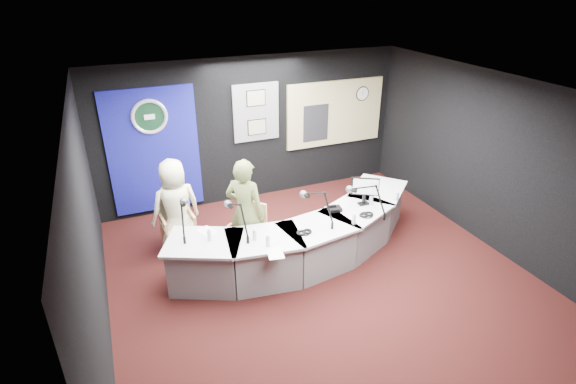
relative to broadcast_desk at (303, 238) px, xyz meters
name	(u,v)px	position (x,y,z in m)	size (l,w,h in m)	color
ground	(321,276)	(0.05, -0.55, -0.38)	(6.00, 6.00, 0.00)	black
ceiling	(328,92)	(0.05, -0.55, 2.42)	(6.00, 6.00, 0.02)	silver
wall_back	(254,130)	(0.05, 2.45, 1.02)	(6.00, 0.02, 2.80)	black
wall_front	(488,343)	(0.05, -3.55, 1.02)	(6.00, 0.02, 2.80)	black
wall_left	(89,238)	(-2.95, -0.55, 1.02)	(0.02, 6.00, 2.80)	black
wall_right	(491,162)	(3.05, -0.55, 1.02)	(0.02, 6.00, 2.80)	black
broadcast_desk	(303,238)	(0.00, 0.00, 0.00)	(4.50, 1.90, 0.75)	#B8BABD
backdrop_panel	(154,151)	(-1.85, 2.42, 0.88)	(1.60, 0.05, 2.30)	navy
agency_seal	(149,117)	(-1.85, 2.38, 1.52)	(0.63, 0.63, 0.07)	silver
seal_center	(149,117)	(-1.85, 2.38, 1.52)	(0.48, 0.48, 0.01)	black
pinboard	(256,112)	(0.10, 2.42, 1.38)	(0.90, 0.04, 1.10)	slate
framed_photo_upper	(256,98)	(0.10, 2.39, 1.65)	(0.34, 0.02, 0.27)	gray
framed_photo_lower	(257,127)	(0.10, 2.39, 1.09)	(0.34, 0.02, 0.27)	gray
booth_window_frame	(335,113)	(1.80, 2.42, 1.18)	(2.12, 0.06, 1.32)	tan
booth_glow	(335,113)	(1.80, 2.41, 1.18)	(2.00, 0.02, 1.20)	#FFCEA1
equipment_rack	(316,123)	(1.35, 2.39, 1.03)	(0.55, 0.02, 0.75)	black
wall_clock	(362,94)	(2.40, 2.39, 1.52)	(0.28, 0.28, 0.01)	white
armchair_left	(178,224)	(-1.76, 1.01, 0.12)	(0.55, 0.55, 0.98)	tan
armchair_right	(247,237)	(-0.84, 0.28, 0.06)	(0.49, 0.49, 0.86)	tan
draped_jacket	(174,210)	(-1.76, 1.26, 0.24)	(0.50, 0.10, 0.70)	slate
person_man	(176,207)	(-1.76, 1.01, 0.42)	(0.78, 0.51, 1.59)	beige
person_woman	(245,213)	(-0.84, 0.28, 0.49)	(0.63, 0.42, 1.74)	#596434
computer_monitor	(365,186)	(1.09, 0.03, 0.70)	(0.47, 0.03, 0.32)	black
desk_phone	(334,209)	(0.55, 0.02, 0.40)	(0.21, 0.17, 0.05)	black
headphones_near	(366,215)	(0.93, -0.32, 0.39)	(0.23, 0.23, 0.04)	black
headphones_far	(304,232)	(-0.18, -0.43, 0.39)	(0.19, 0.19, 0.03)	black
paper_stack	(207,231)	(-1.47, 0.16, 0.38)	(0.20, 0.29, 0.00)	white
notepad	(275,253)	(-0.75, -0.75, 0.38)	(0.21, 0.30, 0.00)	white
boom_mic_a	(183,214)	(-1.76, 0.27, 0.68)	(0.26, 0.72, 0.60)	black
boom_mic_b	(237,215)	(-1.06, -0.06, 0.68)	(0.22, 0.73, 0.60)	black
boom_mic_c	(318,203)	(0.15, -0.18, 0.68)	(0.33, 0.70, 0.60)	black
boom_mic_d	(367,197)	(0.94, -0.28, 0.68)	(0.44, 0.65, 0.60)	black
water_bottles	(316,220)	(0.08, -0.28, 0.46)	(3.19, 0.58, 0.18)	silver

